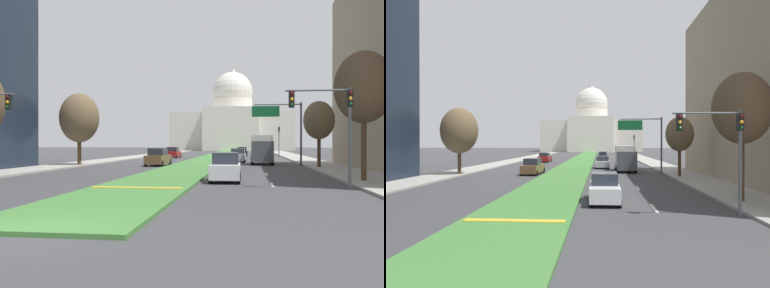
% 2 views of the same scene
% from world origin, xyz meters
% --- Properties ---
extents(ground_plane, '(292.10, 292.10, 0.00)m').
position_xyz_m(ground_plane, '(0.00, 66.39, 0.00)').
color(ground_plane, '#3D3D3F').
extents(grass_median, '(5.05, 119.49, 0.14)m').
position_xyz_m(grass_median, '(0.00, 59.75, 0.07)').
color(grass_median, '#427A38').
rests_on(grass_median, ground_plane).
extents(median_curb_nose, '(4.54, 0.50, 0.04)m').
position_xyz_m(median_curb_nose, '(0.00, 10.32, 0.16)').
color(median_curb_nose, gold).
rests_on(median_curb_nose, grass_median).
extents(lane_dashes_right, '(0.16, 66.35, 0.01)m').
position_xyz_m(lane_dashes_right, '(6.77, 47.93, 0.00)').
color(lane_dashes_right, silver).
rests_on(lane_dashes_right, ground_plane).
extents(sidewalk_left, '(4.00, 119.49, 0.15)m').
position_xyz_m(sidewalk_left, '(-13.02, 53.11, 0.07)').
color(sidewalk_left, '#9E9991').
rests_on(sidewalk_left, ground_plane).
extents(sidewalk_right, '(4.00, 119.49, 0.15)m').
position_xyz_m(sidewalk_right, '(13.02, 53.11, 0.07)').
color(sidewalk_right, '#9E9991').
rests_on(sidewalk_right, ground_plane).
extents(capitol_building, '(38.95, 27.78, 27.14)m').
position_xyz_m(capitol_building, '(0.00, 131.95, 8.76)').
color(capitol_building, silver).
rests_on(capitol_building, ground_plane).
extents(traffic_light_near_right, '(3.34, 0.35, 5.20)m').
position_xyz_m(traffic_light_near_right, '(9.68, 12.26, 3.80)').
color(traffic_light_near_right, '#515456').
rests_on(traffic_light_near_right, ground_plane).
extents(traffic_light_far_right, '(0.28, 0.35, 5.20)m').
position_xyz_m(traffic_light_far_right, '(10.52, 62.42, 3.31)').
color(traffic_light_far_right, '#515456').
rests_on(traffic_light_far_right, ground_plane).
extents(overhead_guide_sign, '(5.05, 0.20, 6.50)m').
position_xyz_m(overhead_guide_sign, '(8.92, 33.91, 4.62)').
color(overhead_guide_sign, '#515456').
rests_on(overhead_guide_sign, ground_plane).
extents(street_tree_right_near, '(3.42, 3.42, 7.81)m').
position_xyz_m(street_tree_right_near, '(12.20, 16.15, 5.65)').
color(street_tree_right_near, '#4C3823').
rests_on(street_tree_right_near, ground_plane).
extents(street_tree_left_mid, '(4.02, 4.02, 7.45)m').
position_xyz_m(street_tree_left_mid, '(-11.73, 31.27, 4.92)').
color(street_tree_left_mid, '#4C3823').
rests_on(street_tree_left_mid, ground_plane).
extents(street_tree_right_mid, '(2.86, 2.86, 6.28)m').
position_xyz_m(street_tree_right_mid, '(11.95, 30.56, 4.46)').
color(street_tree_right_mid, '#4C3823').
rests_on(street_tree_right_mid, ground_plane).
extents(sedan_lead_stopped, '(1.87, 4.31, 1.77)m').
position_xyz_m(sedan_lead_stopped, '(4.05, 16.08, 0.83)').
color(sedan_lead_stopped, silver).
rests_on(sedan_lead_stopped, ground_plane).
extents(sedan_midblock, '(2.07, 4.49, 1.83)m').
position_xyz_m(sedan_midblock, '(-3.85, 32.87, 0.85)').
color(sedan_midblock, brown).
rests_on(sedan_midblock, ground_plane).
extents(sedan_distant, '(2.03, 4.38, 1.68)m').
position_xyz_m(sedan_distant, '(4.13, 42.54, 0.79)').
color(sedan_distant, '#BCBCC1').
rests_on(sedan_distant, ground_plane).
extents(sedan_far_horizon, '(1.98, 4.69, 1.72)m').
position_xyz_m(sedan_far_horizon, '(-6.49, 56.20, 0.81)').
color(sedan_far_horizon, maroon).
rests_on(sedan_far_horizon, ground_plane).
extents(sedan_very_far, '(2.02, 4.42, 1.65)m').
position_xyz_m(sedan_very_far, '(4.23, 66.09, 0.78)').
color(sedan_very_far, black).
rests_on(sedan_very_far, ground_plane).
extents(box_truck_delivery, '(2.40, 6.40, 3.20)m').
position_xyz_m(box_truck_delivery, '(6.89, 37.56, 1.68)').
color(box_truck_delivery, '#4C5156').
rests_on(box_truck_delivery, ground_plane).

